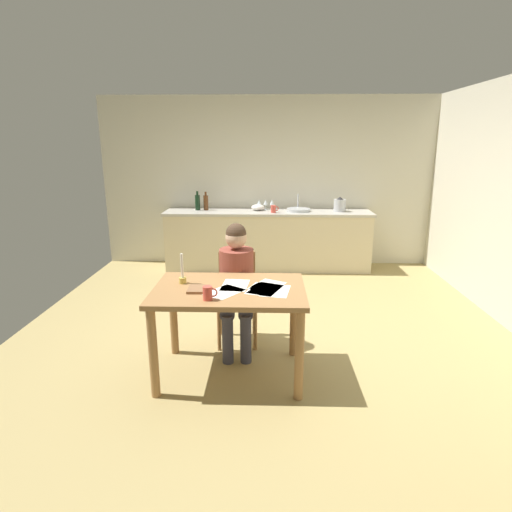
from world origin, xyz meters
The scene contains 24 objects.
ground_plane centered at (0.00, 0.00, -0.02)m, with size 5.20×5.20×0.04m, color tan.
wall_back centered at (0.00, 2.60, 1.30)m, with size 5.20×0.12×2.60m, color beige.
kitchen_counter centered at (0.00, 2.24, 0.45)m, with size 3.13×0.64×0.90m.
dining_table centered at (-0.31, -0.87, 0.65)m, with size 1.22×0.81×0.77m.
chair_at_table centered at (-0.30, -0.23, 0.49)m, with size 0.42×0.42×0.87m.
person_seated centered at (-0.29, -0.37, 0.68)m, with size 0.34×0.60×1.19m.
coffee_mug centered at (-0.44, -1.14, 0.83)m, with size 0.11×0.07×0.10m.
candlestick centered at (-0.71, -0.77, 0.84)m, with size 0.06×0.06×0.25m.
book_magazine centered at (-0.55, -0.94, 0.78)m, with size 0.16×0.18×0.02m, color brown.
paper_letter centered at (-0.04, -0.90, 0.77)m, with size 0.21×0.30×0.00m, color white.
paper_bill centered at (0.06, -0.93, 0.77)m, with size 0.21×0.30×0.00m, color white.
paper_envelope centered at (-0.34, -0.97, 0.77)m, with size 0.21×0.30×0.00m, color white.
paper_receipt centered at (-0.27, -0.81, 0.77)m, with size 0.21×0.30×0.00m, color white.
paper_notice centered at (-0.01, -0.89, 0.77)m, with size 0.21×0.30×0.00m, color white.
paper_flyer centered at (0.00, -0.81, 0.77)m, with size 0.21×0.30×0.00m, color white.
sink_unit centered at (0.46, 2.24, 0.92)m, with size 0.36×0.36×0.24m.
bottle_oil centered at (-1.08, 2.30, 1.02)m, with size 0.07×0.07×0.29m.
bottle_vinegar centered at (-0.96, 2.32, 1.02)m, with size 0.07×0.07×0.28m.
mixing_bowl centered at (-0.15, 2.31, 0.95)m, with size 0.20×0.20×0.09m, color white.
stovetop_kettle centered at (1.08, 2.24, 1.00)m, with size 0.18×0.18×0.22m.
wine_glass_near_sink centered at (0.06, 2.39, 1.01)m, with size 0.07×0.07×0.15m.
wine_glass_by_kettle centered at (-0.04, 2.39, 1.01)m, with size 0.07×0.07×0.15m.
wine_glass_back_left centered at (-0.14, 2.39, 1.01)m, with size 0.07×0.07×0.15m.
teacup_on_counter centered at (0.08, 2.09, 0.96)m, with size 0.12×0.07×0.11m.
Camera 1 is at (0.00, -4.02, 1.90)m, focal length 29.06 mm.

